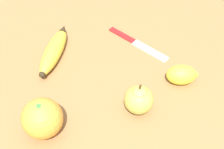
{
  "coord_description": "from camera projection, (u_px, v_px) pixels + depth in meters",
  "views": [
    {
      "loc": [
        -0.46,
        -0.19,
        0.58
      ],
      "look_at": [
        0.02,
        -0.04,
        0.03
      ],
      "focal_mm": 50.0,
      "sensor_mm": 36.0,
      "label": 1
    }
  ],
  "objects": [
    {
      "name": "orange",
      "position": [
        42.0,
        118.0,
        0.64
      ],
      "size": [
        0.09,
        0.09,
        0.09
      ],
      "color": "orange",
      "rests_on": "ground_plane"
    },
    {
      "name": "pear",
      "position": [
        139.0,
        99.0,
        0.69
      ],
      "size": [
        0.07,
        0.07,
        0.08
      ],
      "color": "#B7AD47",
      "rests_on": "ground_plane"
    },
    {
      "name": "paring_knife",
      "position": [
        135.0,
        42.0,
        0.86
      ],
      "size": [
        0.1,
        0.19,
        0.01
      ],
      "rotation": [
        0.0,
        0.0,
        2.73
      ],
      "color": "silver",
      "rests_on": "ground_plane"
    },
    {
      "name": "banana",
      "position": [
        54.0,
        51.0,
        0.81
      ],
      "size": [
        0.19,
        0.06,
        0.04
      ],
      "rotation": [
        0.0,
        0.0,
        0.09
      ],
      "color": "gold",
      "rests_on": "ground_plane"
    },
    {
      "name": "lemon",
      "position": [
        181.0,
        75.0,
        0.75
      ],
      "size": [
        0.07,
        0.08,
        0.05
      ],
      "rotation": [
        0.0,
        0.0,
        5.04
      ],
      "color": "yellow",
      "rests_on": "ground_plane"
    },
    {
      "name": "ground_plane",
      "position": [
        95.0,
        84.0,
        0.76
      ],
      "size": [
        3.0,
        3.0,
        0.0
      ],
      "primitive_type": "plane",
      "color": "olive"
    }
  ]
}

